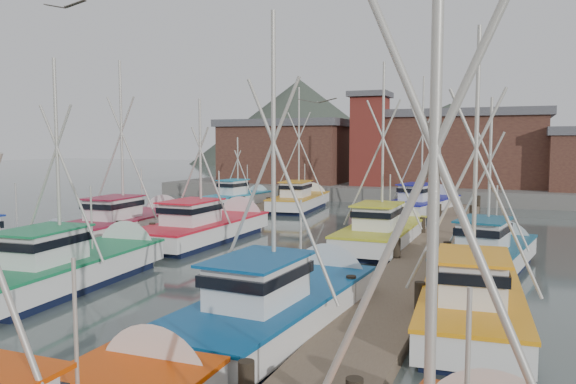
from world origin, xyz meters
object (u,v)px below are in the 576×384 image
at_px(boat_4, 75,266).
at_px(boat_12, 301,200).
at_px(lookout_tower, 370,138).
at_px(boat_8, 209,227).

distance_m(boat_4, boat_12, 24.84).
xyz_separation_m(lookout_tower, boat_8, (-2.42, -25.22, -4.87)).
bearing_deg(boat_4, boat_8, 86.93).
bearing_deg(boat_12, boat_4, -93.50).
xyz_separation_m(lookout_tower, boat_4, (-2.24, -35.16, -4.87)).
bearing_deg(lookout_tower, boat_4, -93.65).
relative_size(boat_8, boat_12, 0.99).
distance_m(lookout_tower, boat_12, 11.75).
height_order(boat_8, boat_12, boat_12).
bearing_deg(boat_4, boat_12, 87.26).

